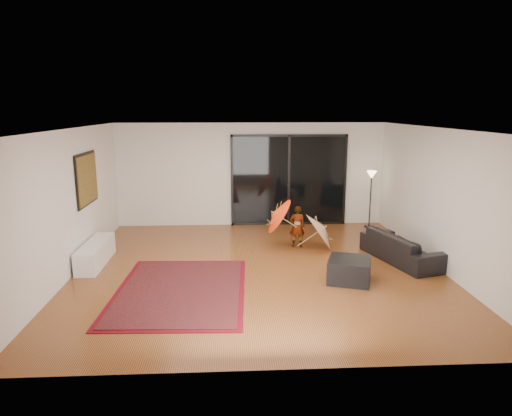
{
  "coord_description": "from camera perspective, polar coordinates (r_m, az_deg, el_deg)",
  "views": [
    {
      "loc": [
        -0.51,
        -8.39,
        3.07
      ],
      "look_at": [
        -0.03,
        0.55,
        1.1
      ],
      "focal_mm": 32.0,
      "sensor_mm": 36.0,
      "label": 1
    }
  ],
  "objects": [
    {
      "name": "persian_rug",
      "position": [
        8.06,
        -9.4,
        -10.09
      ],
      "size": [
        2.31,
        3.14,
        0.02
      ],
      "rotation": [
        0.0,
        0.0,
        -0.04
      ],
      "color": "#5F0812",
      "rests_on": "floor"
    },
    {
      "name": "sofa",
      "position": [
        9.8,
        17.78,
        -4.71
      ],
      "size": [
        1.28,
        2.1,
        0.57
      ],
      "primitive_type": "imported",
      "rotation": [
        0.0,
        0.0,
        1.86
      ],
      "color": "black",
      "rests_on": "floor"
    },
    {
      "name": "wall_right",
      "position": [
        9.46,
        22.04,
        1.02
      ],
      "size": [
        0.0,
        7.0,
        7.0
      ],
      "primitive_type": "plane",
      "rotation": [
        1.57,
        0.0,
        -1.57
      ],
      "color": "silver",
      "rests_on": "floor"
    },
    {
      "name": "media_console",
      "position": [
        9.72,
        -19.4,
        -5.36
      ],
      "size": [
        0.4,
        1.59,
        0.44
      ],
      "primitive_type": "cube",
      "rotation": [
        0.0,
        0.0,
        0.0
      ],
      "color": "white",
      "rests_on": "floor"
    },
    {
      "name": "wall_back",
      "position": [
        12.03,
        -0.64,
        4.19
      ],
      "size": [
        7.0,
        0.0,
        7.0
      ],
      "primitive_type": "plane",
      "rotation": [
        1.57,
        0.0,
        0.0
      ],
      "color": "silver",
      "rests_on": "floor"
    },
    {
      "name": "painting",
      "position": [
        9.95,
        -20.37,
        3.43
      ],
      "size": [
        0.04,
        1.28,
        1.08
      ],
      "color": "black",
      "rests_on": "wall_left"
    },
    {
      "name": "parasol_orange",
      "position": [
        10.07,
        2.14,
        -1.02
      ],
      "size": [
        0.61,
        0.87,
        0.89
      ],
      "rotation": [
        0.0,
        -0.99,
        0.0
      ],
      "color": "#FF380D",
      "rests_on": "child"
    },
    {
      "name": "ceiling",
      "position": [
        8.42,
        0.38,
        9.89
      ],
      "size": [
        7.0,
        7.0,
        0.0
      ],
      "primitive_type": "plane",
      "rotation": [
        3.14,
        0.0,
        0.0
      ],
      "color": "white",
      "rests_on": "wall_back"
    },
    {
      "name": "wall_left",
      "position": [
        9.08,
        -22.27,
        0.55
      ],
      "size": [
        0.0,
        7.0,
        7.0
      ],
      "primitive_type": "plane",
      "rotation": [
        1.57,
        0.0,
        1.57
      ],
      "color": "silver",
      "rests_on": "floor"
    },
    {
      "name": "wall_front",
      "position": [
        5.21,
        2.7,
        -6.88
      ],
      "size": [
        7.0,
        0.0,
        7.0
      ],
      "primitive_type": "plane",
      "rotation": [
        -1.57,
        0.0,
        0.0
      ],
      "color": "silver",
      "rests_on": "floor"
    },
    {
      "name": "floor_lamp",
      "position": [
        12.18,
        14.21,
        3.06
      ],
      "size": [
        0.26,
        0.26,
        1.48
      ],
      "color": "black",
      "rests_on": "floor"
    },
    {
      "name": "parasol_white",
      "position": [
        10.2,
        8.63,
        -2.31
      ],
      "size": [
        0.7,
        0.95,
        0.98
      ],
      "rotation": [
        0.0,
        0.96,
        0.0
      ],
      "color": "white",
      "rests_on": "floor"
    },
    {
      "name": "child",
      "position": [
        10.24,
        5.17,
        -2.32
      ],
      "size": [
        0.37,
        0.26,
        0.95
      ],
      "primitive_type": "imported",
      "rotation": [
        0.0,
        0.0,
        3.05
      ],
      "color": "#999999",
      "rests_on": "floor"
    },
    {
      "name": "ottoman",
      "position": [
        8.47,
        11.59,
        -7.6
      ],
      "size": [
        0.93,
        0.93,
        0.42
      ],
      "primitive_type": "cube",
      "rotation": [
        0.0,
        0.0,
        -0.33
      ],
      "color": "black",
      "rests_on": "floor"
    },
    {
      "name": "sliding_door",
      "position": [
        12.1,
        4.11,
        3.49
      ],
      "size": [
        3.06,
        0.07,
        2.4
      ],
      "color": "black",
      "rests_on": "wall_back"
    },
    {
      "name": "speaker",
      "position": [
        9.4,
        -20.0,
        -6.39
      ],
      "size": [
        0.33,
        0.33,
        0.32
      ],
      "primitive_type": "cube",
      "rotation": [
        0.0,
        0.0,
        -0.18
      ],
      "color": "#424244",
      "rests_on": "floor"
    },
    {
      "name": "floor",
      "position": [
        8.95,
        0.36,
        -7.65
      ],
      "size": [
        7.0,
        7.0,
        0.0
      ],
      "primitive_type": "plane",
      "color": "#985329",
      "rests_on": "ground"
    }
  ]
}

